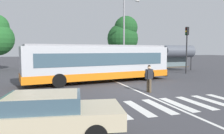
{
  "coord_description": "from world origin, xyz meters",
  "views": [
    {
      "loc": [
        -5.64,
        -11.82,
        2.64
      ],
      "look_at": [
        -0.5,
        3.96,
        1.3
      ],
      "focal_mm": 33.7,
      "sensor_mm": 36.0,
      "label": 1
    }
  ],
  "objects_px": {
    "pedestrian_crossing_street": "(149,77)",
    "parked_car_teal": "(122,63)",
    "parked_car_silver": "(68,64)",
    "foreground_sedan": "(46,113)",
    "city_transit_bus": "(100,63)",
    "parked_car_black": "(107,63)",
    "traffic_light_far_corner": "(187,43)",
    "twin_arm_street_lamp": "(124,27)",
    "bus_stop_shelter": "(176,52)",
    "background_tree_right": "(124,36)",
    "parked_car_champagne": "(48,64)",
    "parked_car_white": "(88,63)"
  },
  "relations": [
    {
      "from": "foreground_sedan",
      "to": "bus_stop_shelter",
      "type": "xyz_separation_m",
      "value": [
        16.16,
        16.73,
        1.65
      ]
    },
    {
      "from": "bus_stop_shelter",
      "to": "twin_arm_street_lamp",
      "type": "height_order",
      "value": "twin_arm_street_lamp"
    },
    {
      "from": "parked_car_white",
      "to": "parked_car_black",
      "type": "xyz_separation_m",
      "value": [
        2.56,
        -0.6,
        0.0
      ]
    },
    {
      "from": "traffic_light_far_corner",
      "to": "bus_stop_shelter",
      "type": "height_order",
      "value": "traffic_light_far_corner"
    },
    {
      "from": "parked_car_silver",
      "to": "bus_stop_shelter",
      "type": "relative_size",
      "value": 0.95
    },
    {
      "from": "parked_car_teal",
      "to": "traffic_light_far_corner",
      "type": "xyz_separation_m",
      "value": [
        4.09,
        -9.34,
        2.69
      ]
    },
    {
      "from": "foreground_sedan",
      "to": "background_tree_right",
      "type": "bearing_deg",
      "value": 63.61
    },
    {
      "from": "parked_car_teal",
      "to": "twin_arm_street_lamp",
      "type": "relative_size",
      "value": 0.52
    },
    {
      "from": "parked_car_silver",
      "to": "background_tree_right",
      "type": "bearing_deg",
      "value": 1.63
    },
    {
      "from": "pedestrian_crossing_street",
      "to": "parked_car_teal",
      "type": "height_order",
      "value": "pedestrian_crossing_street"
    },
    {
      "from": "pedestrian_crossing_street",
      "to": "parked_car_white",
      "type": "distance_m",
      "value": 17.49
    },
    {
      "from": "parked_car_white",
      "to": "traffic_light_far_corner",
      "type": "relative_size",
      "value": 0.89
    },
    {
      "from": "parked_car_teal",
      "to": "background_tree_right",
      "type": "bearing_deg",
      "value": 19.37
    },
    {
      "from": "traffic_light_far_corner",
      "to": "parked_car_silver",
      "type": "bearing_deg",
      "value": 142.96
    },
    {
      "from": "pedestrian_crossing_street",
      "to": "traffic_light_far_corner",
      "type": "xyz_separation_m",
      "value": [
        8.99,
        8.15,
        2.49
      ]
    },
    {
      "from": "parked_car_teal",
      "to": "traffic_light_far_corner",
      "type": "bearing_deg",
      "value": -66.34
    },
    {
      "from": "parked_car_white",
      "to": "traffic_light_far_corner",
      "type": "bearing_deg",
      "value": -45.1
    },
    {
      "from": "parked_car_champagne",
      "to": "parked_car_silver",
      "type": "bearing_deg",
      "value": 9.61
    },
    {
      "from": "parked_car_silver",
      "to": "foreground_sedan",
      "type": "bearing_deg",
      "value": -97.66
    },
    {
      "from": "background_tree_right",
      "to": "city_transit_bus",
      "type": "bearing_deg",
      "value": -119.04
    },
    {
      "from": "parked_car_champagne",
      "to": "foreground_sedan",
      "type": "bearing_deg",
      "value": -91.15
    },
    {
      "from": "background_tree_right",
      "to": "parked_car_silver",
      "type": "bearing_deg",
      "value": -178.37
    },
    {
      "from": "city_transit_bus",
      "to": "bus_stop_shelter",
      "type": "height_order",
      "value": "bus_stop_shelter"
    },
    {
      "from": "parked_car_white",
      "to": "parked_car_teal",
      "type": "bearing_deg",
      "value": 0.08
    },
    {
      "from": "parked_car_teal",
      "to": "city_transit_bus",
      "type": "bearing_deg",
      "value": -118.5
    },
    {
      "from": "pedestrian_crossing_street",
      "to": "bus_stop_shelter",
      "type": "relative_size",
      "value": 0.35
    },
    {
      "from": "parked_car_teal",
      "to": "twin_arm_street_lamp",
      "type": "distance_m",
      "value": 7.66
    },
    {
      "from": "parked_car_silver",
      "to": "pedestrian_crossing_street",
      "type": "bearing_deg",
      "value": -79.63
    },
    {
      "from": "city_transit_bus",
      "to": "traffic_light_far_corner",
      "type": "height_order",
      "value": "traffic_light_far_corner"
    },
    {
      "from": "bus_stop_shelter",
      "to": "background_tree_right",
      "type": "xyz_separation_m",
      "value": [
        -4.87,
        6.0,
        2.36
      ]
    },
    {
      "from": "foreground_sedan",
      "to": "pedestrian_crossing_street",
      "type": "bearing_deg",
      "value": 39.84
    },
    {
      "from": "city_transit_bus",
      "to": "twin_arm_street_lamp",
      "type": "xyz_separation_m",
      "value": [
        4.69,
        6.61,
        3.78
      ]
    },
    {
      "from": "city_transit_bus",
      "to": "parked_car_teal",
      "type": "distance_m",
      "value": 14.12
    },
    {
      "from": "traffic_light_far_corner",
      "to": "pedestrian_crossing_street",
      "type": "bearing_deg",
      "value": -137.78
    },
    {
      "from": "pedestrian_crossing_street",
      "to": "foreground_sedan",
      "type": "relative_size",
      "value": 0.36
    },
    {
      "from": "foreground_sedan",
      "to": "parked_car_silver",
      "type": "height_order",
      "value": "same"
    },
    {
      "from": "parked_car_white",
      "to": "twin_arm_street_lamp",
      "type": "distance_m",
      "value": 8.04
    },
    {
      "from": "foreground_sedan",
      "to": "twin_arm_street_lamp",
      "type": "bearing_deg",
      "value": 61.81
    },
    {
      "from": "parked_car_champagne",
      "to": "parked_car_silver",
      "type": "height_order",
      "value": "same"
    },
    {
      "from": "pedestrian_crossing_street",
      "to": "background_tree_right",
      "type": "xyz_separation_m",
      "value": [
        5.08,
        17.56,
        3.81
      ]
    },
    {
      "from": "parked_car_champagne",
      "to": "twin_arm_street_lamp",
      "type": "bearing_deg",
      "value": -30.98
    },
    {
      "from": "pedestrian_crossing_street",
      "to": "parked_car_white",
      "type": "xyz_separation_m",
      "value": [
        -0.32,
        17.49,
        -0.2
      ]
    },
    {
      "from": "foreground_sedan",
      "to": "traffic_light_far_corner",
      "type": "height_order",
      "value": "traffic_light_far_corner"
    },
    {
      "from": "traffic_light_far_corner",
      "to": "city_transit_bus",
      "type": "bearing_deg",
      "value": -164.27
    },
    {
      "from": "pedestrian_crossing_street",
      "to": "parked_car_champagne",
      "type": "bearing_deg",
      "value": 108.82
    },
    {
      "from": "background_tree_right",
      "to": "parked_car_white",
      "type": "bearing_deg",
      "value": -179.21
    },
    {
      "from": "city_transit_bus",
      "to": "parked_car_black",
      "type": "xyz_separation_m",
      "value": [
        4.07,
        11.79,
        -0.82
      ]
    },
    {
      "from": "pedestrian_crossing_street",
      "to": "parked_car_white",
      "type": "bearing_deg",
      "value": 91.04
    },
    {
      "from": "parked_car_silver",
      "to": "background_tree_right",
      "type": "xyz_separation_m",
      "value": [
        8.25,
        0.24,
        4.02
      ]
    },
    {
      "from": "parked_car_black",
      "to": "traffic_light_far_corner",
      "type": "relative_size",
      "value": 0.88
    }
  ]
}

